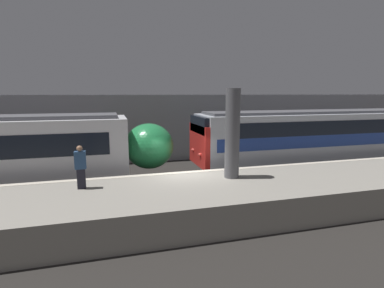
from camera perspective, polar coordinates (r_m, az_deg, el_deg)
ground_plane at (r=13.32m, az=-1.15°, el=-9.96°), size 120.00×120.00×0.00m
platform at (r=11.23m, az=1.58°, el=-10.69°), size 40.00×4.21×1.15m
station_rear_barrier at (r=19.76m, az=-6.44°, el=2.95°), size 50.00×0.15×4.38m
support_pillar_near at (r=11.86m, az=7.70°, el=1.95°), size 0.58×0.58×3.53m
train_boxy at (r=19.58m, az=24.75°, el=0.91°), size 16.59×2.95×3.49m
person_waiting at (r=11.22m, az=-20.46°, el=-3.99°), size 0.38×0.24×1.54m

